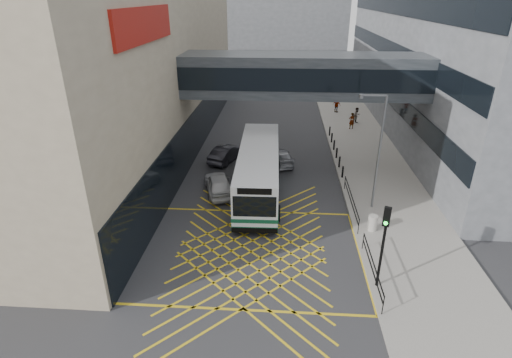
% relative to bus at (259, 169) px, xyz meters
% --- Properties ---
extents(ground, '(120.00, 120.00, 0.00)m').
position_rel_bus_xyz_m(ground, '(0.03, -7.41, -1.79)').
color(ground, '#333335').
extents(building_whsmith, '(24.17, 42.00, 16.00)m').
position_rel_bus_xyz_m(building_whsmith, '(-17.95, 8.59, 6.21)').
color(building_whsmith, tan).
rests_on(building_whsmith, ground).
extents(building_far, '(28.00, 16.00, 18.00)m').
position_rel_bus_xyz_m(building_far, '(-1.97, 52.59, 7.21)').
color(building_far, slate).
rests_on(building_far, ground).
extents(skybridge, '(20.00, 4.10, 3.00)m').
position_rel_bus_xyz_m(skybridge, '(3.03, 4.59, 5.71)').
color(skybridge, '#33383D').
rests_on(skybridge, ground).
extents(pavement, '(6.00, 54.00, 0.16)m').
position_rel_bus_xyz_m(pavement, '(9.03, 7.59, -1.71)').
color(pavement, gray).
rests_on(pavement, ground).
extents(box_junction, '(12.00, 9.00, 0.01)m').
position_rel_bus_xyz_m(box_junction, '(0.03, -7.41, -1.78)').
color(box_junction, gold).
rests_on(box_junction, ground).
extents(bus, '(3.18, 11.97, 3.34)m').
position_rel_bus_xyz_m(bus, '(0.00, 0.00, 0.00)').
color(bus, silver).
rests_on(bus, ground).
extents(car_white, '(3.17, 4.99, 1.48)m').
position_rel_bus_xyz_m(car_white, '(-2.84, -0.40, -1.05)').
color(car_white, silver).
rests_on(car_white, ground).
extents(car_dark, '(3.04, 4.66, 1.36)m').
position_rel_bus_xyz_m(car_dark, '(-3.15, 5.67, -1.11)').
color(car_dark, '#222227').
rests_on(car_dark, ground).
extents(car_silver, '(2.52, 4.29, 1.25)m').
position_rel_bus_xyz_m(car_silver, '(1.54, 5.44, -1.16)').
color(car_silver, gray).
rests_on(car_silver, ground).
extents(traffic_light, '(0.36, 0.53, 4.43)m').
position_rel_bus_xyz_m(traffic_light, '(6.31, -10.07, 1.25)').
color(traffic_light, black).
rests_on(traffic_light, pavement).
extents(street_lamp, '(1.69, 0.26, 7.48)m').
position_rel_bus_xyz_m(street_lamp, '(7.47, -2.00, 2.63)').
color(street_lamp, slate).
rests_on(street_lamp, pavement).
extents(litter_bin, '(0.56, 0.56, 0.96)m').
position_rel_bus_xyz_m(litter_bin, '(7.08, -4.91, -1.15)').
color(litter_bin, '#ADA89E').
rests_on(litter_bin, pavement).
extents(kerb_railings, '(0.05, 12.54, 1.00)m').
position_rel_bus_xyz_m(kerb_railings, '(6.18, -5.63, -0.91)').
color(kerb_railings, black).
rests_on(kerb_railings, pavement).
extents(bollards, '(0.14, 10.14, 0.90)m').
position_rel_bus_xyz_m(bollards, '(6.28, 7.59, -1.18)').
color(bollards, black).
rests_on(bollards, pavement).
extents(pedestrian_a, '(0.81, 0.71, 1.69)m').
position_rel_bus_xyz_m(pedestrian_a, '(8.75, 14.98, -0.78)').
color(pedestrian_a, gray).
rests_on(pedestrian_a, pavement).
extents(pedestrian_b, '(0.93, 0.91, 1.69)m').
position_rel_bus_xyz_m(pedestrian_b, '(9.61, 17.09, -0.78)').
color(pedestrian_b, gray).
rests_on(pedestrian_b, pavement).
extents(pedestrian_c, '(1.11, 1.00, 1.72)m').
position_rel_bus_xyz_m(pedestrian_c, '(7.92, 21.24, -0.77)').
color(pedestrian_c, gray).
rests_on(pedestrian_c, pavement).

